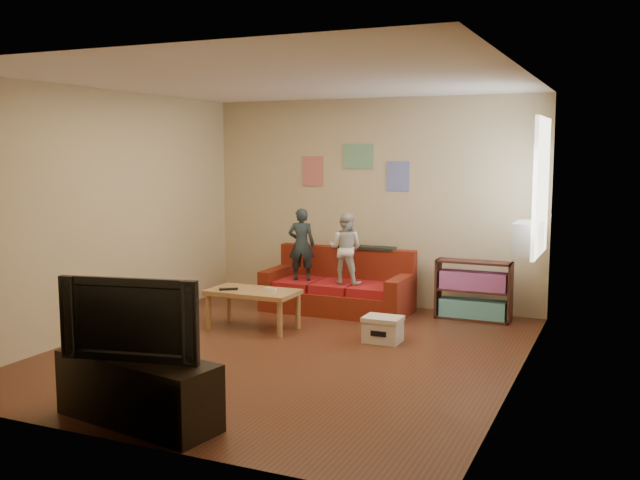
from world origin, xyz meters
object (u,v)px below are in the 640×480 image
at_px(child_b, 345,248).
at_px(file_box, 383,329).
at_px(coffee_table, 253,295).
at_px(child_a, 301,244).
at_px(television, 135,317).
at_px(sofa, 339,289).
at_px(bookshelf, 473,294).
at_px(tv_stand, 138,390).

height_order(child_b, file_box, child_b).
relative_size(child_b, coffee_table, 0.88).
bearing_deg(child_b, child_a, -0.97).
distance_m(child_a, file_box, 1.92).
bearing_deg(television, sofa, 79.28).
relative_size(child_a, television, 0.86).
relative_size(child_a, bookshelf, 1.03).
height_order(child_a, file_box, child_a).
height_order(child_a, child_b, child_a).
height_order(child_a, bookshelf, child_a).
xyz_separation_m(sofa, file_box, (1.00, -1.21, -0.13)).
relative_size(tv_stand, television, 1.25).
distance_m(sofa, coffee_table, 1.39).
height_order(coffee_table, tv_stand, tv_stand).
bearing_deg(file_box, bookshelf, 64.52).
bearing_deg(sofa, coffee_table, -112.84).
height_order(sofa, coffee_table, sofa).
bearing_deg(child_a, tv_stand, 80.92).
height_order(tv_stand, television, television).
height_order(coffee_table, file_box, coffee_table).
bearing_deg(child_a, coffee_table, 69.32).
height_order(bookshelf, file_box, bookshelf).
relative_size(bookshelf, tv_stand, 0.67).
relative_size(sofa, coffee_table, 1.82).
bearing_deg(sofa, television, -89.36).
xyz_separation_m(bookshelf, file_box, (-0.67, -1.40, -0.18)).
bearing_deg(child_b, television, 87.53).
relative_size(file_box, television, 0.37).
bearing_deg(bookshelf, child_b, -166.73).
bearing_deg(bookshelf, coffee_table, -146.27).
height_order(child_b, bookshelf, child_b).
relative_size(child_b, bookshelf, 0.99).
bearing_deg(child_b, bookshelf, -167.71).
bearing_deg(coffee_table, television, -78.30).
bearing_deg(file_box, child_b, 129.08).
relative_size(coffee_table, file_box, 2.52).
distance_m(child_a, television, 3.96).
xyz_separation_m(sofa, coffee_table, (-0.54, -1.28, 0.12)).
bearing_deg(child_b, file_box, 128.11).
relative_size(sofa, bookshelf, 2.05).
xyz_separation_m(sofa, television, (0.05, -4.09, 0.54)).
bearing_deg(child_a, file_box, 127.91).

